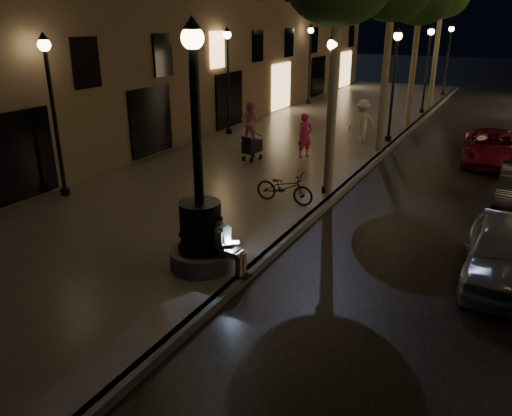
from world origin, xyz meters
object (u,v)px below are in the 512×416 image
Objects in this scene: pedestrian_red at (305,136)px; lamp_curb_d at (449,51)px; pedestrian_white at (362,122)px; stroller at (252,147)px; lamp_left_b at (228,68)px; bicycle at (285,188)px; car_third at (492,147)px; tree_third at (420,0)px; lamp_curb_a at (331,95)px; lamp_curb_b at (395,71)px; pedestrian_pink at (250,122)px; car_front at (504,252)px; seated_man_laptop at (225,243)px; lamp_left_c at (310,54)px; lamp_left_a at (51,96)px; fountain_lamppost at (200,224)px; lamp_curb_c at (428,58)px.

lamp_curb_d is at bearing 25.81° from pedestrian_red.
pedestrian_red is 3.57m from pedestrian_white.
pedestrian_red is at bearing 49.56° from stroller.
lamp_left_b is 2.68× the size of bicycle.
tree_third is at bearing 125.80° from car_third.
lamp_curb_a is 8.00m from lamp_curb_b.
car_front is at bearing 135.48° from pedestrian_pink.
lamp_left_c is at bearing 107.68° from seated_man_laptop.
bicycle is (-0.77, -25.46, -2.56)m from lamp_curb_d.
tree_third is at bearing 66.07° from lamp_left_a.
pedestrian_red is at bearing 136.15° from car_front.
lamp_left_c is at bearing 106.22° from fountain_lamppost.
lamp_curb_d is 19.84m from pedestrian_pink.
lamp_left_c is 22.94m from car_front.
car_third is at bearing 68.89° from fountain_lamppost.
pedestrian_white is at bearing 66.73° from stroller.
tree_third is 7.14m from pedestrian_white.
pedestrian_white is at bearing -100.89° from tree_third.
lamp_left_b reaches higher than bicycle.
lamp_curb_b and lamp_curb_c have the same top height.
car_front is at bearing -74.86° from lamp_curb_c.
car_front is (5.19, -19.20, -2.58)m from lamp_curb_c.
tree_third is at bearing -4.03° from bicycle.
lamp_curb_a is 4.40× the size of stroller.
lamp_left_c is 11.28m from pedestrian_pink.
lamp_left_b is at bearing -125.37° from lamp_curb_c.
lamp_curb_c is 2.75× the size of pedestrian_pink.
bicycle is at bearing -131.77° from pedestrian_red.
seated_man_laptop reaches higher than car_front.
tree_third is at bearing 76.50° from stroller.
lamp_curb_b is 8.00m from lamp_curb_c.
tree_third is 3.80× the size of pedestrian_white.
lamp_left_a reaches higher than car_front.
stroller is (-3.76, 8.25, -0.14)m from seated_man_laptop.
fountain_lamppost is 2.75× the size of pedestrian_white.
lamp_curb_b is 2.75× the size of pedestrian_pink.
car_third is 9.96m from pedestrian_pink.
lamp_curb_a reaches higher than stroller.
lamp_curb_a reaches higher than pedestrian_pink.
stroller is 0.62× the size of pedestrian_pink.
seated_man_laptop is 7.66m from lamp_left_a.
lamp_curb_d is at bearing -2.48° from bicycle.
car_front is 11.91m from pedestrian_white.
lamp_curb_a is at bearing 29.40° from lamp_left_a.
car_front is 2.15× the size of bicycle.
lamp_curb_a is (0.00, -12.00, -2.90)m from tree_third.
lamp_left_c is (0.00, 20.00, 0.00)m from lamp_left_a.
pedestrian_red is at bearing 102.62° from seated_man_laptop.
tree_third is at bearing 87.77° from fountain_lamppost.
seated_man_laptop is 9.90m from pedestrian_red.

